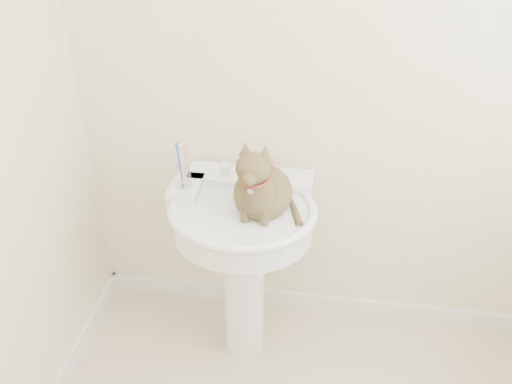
% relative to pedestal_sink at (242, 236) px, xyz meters
% --- Properties ---
extents(wall_back, '(2.20, 0.00, 2.50)m').
position_rel_pedestal_sink_xyz_m(wall_back, '(0.36, 0.29, 0.60)').
color(wall_back, '#F1EAB9').
rests_on(wall_back, ground).
extents(baseboard_back, '(2.20, 0.02, 0.09)m').
position_rel_pedestal_sink_xyz_m(baseboard_back, '(0.36, 0.28, -0.60)').
color(baseboard_back, white).
rests_on(baseboard_back, floor).
extents(pedestal_sink, '(0.60, 0.59, 0.83)m').
position_rel_pedestal_sink_xyz_m(pedestal_sink, '(0.00, 0.00, 0.00)').
color(pedestal_sink, white).
rests_on(pedestal_sink, floor).
extents(faucet, '(0.28, 0.12, 0.14)m').
position_rel_pedestal_sink_xyz_m(faucet, '(0.00, 0.15, 0.22)').
color(faucet, silver).
rests_on(faucet, pedestal_sink).
extents(soap_bar, '(0.10, 0.08, 0.03)m').
position_rel_pedestal_sink_xyz_m(soap_bar, '(0.05, 0.23, 0.19)').
color(soap_bar, red).
rests_on(soap_bar, pedestal_sink).
extents(toothbrush_cup, '(0.07, 0.07, 0.19)m').
position_rel_pedestal_sink_xyz_m(toothbrush_cup, '(-0.24, 0.06, 0.23)').
color(toothbrush_cup, silver).
rests_on(toothbrush_cup, pedestal_sink).
extents(cat, '(0.25, 0.31, 0.45)m').
position_rel_pedestal_sink_xyz_m(cat, '(0.08, -0.01, 0.23)').
color(cat, brown).
rests_on(cat, pedestal_sink).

